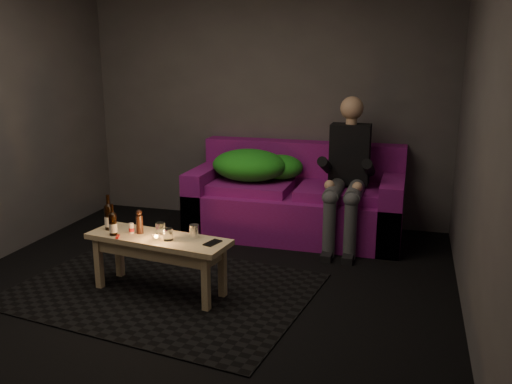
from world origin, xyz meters
TOP-DOWN VIEW (x-y plane):
  - floor at (0.00, 0.00)m, footprint 4.50×4.50m
  - room at (0.00, 0.47)m, footprint 4.50×4.50m
  - rug at (-0.26, 0.13)m, footprint 2.47×1.95m
  - sofa at (0.45, 1.82)m, footprint 2.14×0.96m
  - green_blanket at (0.01, 1.81)m, footprint 0.94×0.64m
  - person at (0.98, 1.65)m, footprint 0.39×0.89m
  - coffee_table at (-0.26, 0.08)m, footprint 1.17×0.51m
  - beer_bottle_a at (-0.71, 0.13)m, footprint 0.07×0.07m
  - beer_bottle_b at (-0.61, 0.02)m, footprint 0.06×0.06m
  - salt_shaker at (-0.50, 0.10)m, footprint 0.04×0.04m
  - pepper_mill at (-0.43, 0.11)m, footprint 0.07×0.07m
  - tumbler_back at (-0.28, 0.15)m, footprint 0.10×0.10m
  - tealight at (-0.23, -0.02)m, footprint 0.06×0.06m
  - tumbler_front at (-0.15, 0.03)m, footprint 0.09×0.09m
  - steel_cup at (0.01, 0.14)m, footprint 0.09×0.09m
  - smartphone at (0.20, 0.05)m, footprint 0.11×0.17m
  - red_lighter at (-0.55, -0.03)m, footprint 0.05×0.08m

SIDE VIEW (x-z plane):
  - floor at x=0.00m, z-range 0.00..0.00m
  - rug at x=-0.26m, z-range 0.00..0.01m
  - sofa at x=0.45m, z-range -0.13..0.79m
  - coffee_table at x=-0.26m, z-range 0.15..0.61m
  - smartphone at x=0.20m, z-range 0.46..0.47m
  - red_lighter at x=-0.55m, z-range 0.46..0.48m
  - tealight at x=-0.23m, z-range 0.47..0.51m
  - salt_shaker at x=-0.50m, z-range 0.46..0.55m
  - tumbler_back at x=-0.28m, z-range 0.46..0.55m
  - tumbler_front at x=-0.15m, z-range 0.46..0.55m
  - steel_cup at x=0.01m, z-range 0.46..0.57m
  - pepper_mill at x=-0.43m, z-range 0.46..0.61m
  - beer_bottle_b at x=-0.61m, z-range 0.43..0.68m
  - beer_bottle_a at x=-0.71m, z-range 0.43..0.71m
  - green_blanket at x=0.01m, z-range 0.53..0.86m
  - person at x=0.98m, z-range 0.03..1.46m
  - room at x=0.00m, z-range -0.61..3.89m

